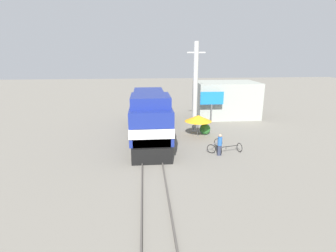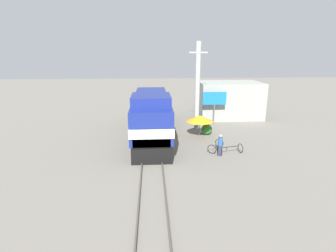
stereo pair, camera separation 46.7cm
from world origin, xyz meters
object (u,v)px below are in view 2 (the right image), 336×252
utility_pole (197,86)px  bicycle_spare (216,146)px  locomotive (151,115)px  person_bystander (220,144)px  vendor_umbrella (200,118)px  billboard_sign (214,100)px  bicycle (230,149)px

utility_pole → bicycle_spare: (0.53, -6.28, -4.04)m
locomotive → person_bystander: (5.22, -5.50, -1.06)m
locomotive → vendor_umbrella: (4.51, -0.59, -0.24)m
locomotive → vendor_umbrella: bearing=-7.5°
utility_pole → billboard_sign: (2.20, 1.68, -1.68)m
billboard_sign → person_bystander: bearing=-100.2°
bicycle_spare → locomotive: bearing=-5.6°
vendor_umbrella → billboard_sign: (2.34, 4.25, 0.97)m
billboard_sign → bicycle: billboard_sign is taller
billboard_sign → bicycle_spare: 8.47m
vendor_umbrella → bicycle_spare: vendor_umbrella is taller
vendor_umbrella → bicycle_spare: size_ratio=1.37×
vendor_umbrella → person_bystander: bearing=-81.8°
locomotive → utility_pole: (4.65, 1.98, 2.41)m
locomotive → vendor_umbrella: size_ratio=5.76×
utility_pole → bicycle: 8.33m
utility_pole → bicycle_spare: 7.48m
bicycle_spare → person_bystander: bearing=125.7°
bicycle → utility_pole: bearing=177.4°
vendor_umbrella → utility_pole: bearing=86.9°
locomotive → bicycle_spare: locomotive is taller
vendor_umbrella → billboard_sign: billboard_sign is taller
utility_pole → vendor_umbrella: 3.70m
billboard_sign → bicycle_spare: bearing=-101.9°
bicycle_spare → bicycle: bearing=171.7°
locomotive → utility_pole: utility_pole is taller
person_bystander → bicycle_spare: (-0.03, 1.20, -0.56)m
locomotive → billboard_sign: locomotive is taller
locomotive → utility_pole: size_ratio=1.66×
utility_pole → billboard_sign: bearing=37.4°
person_bystander → locomotive: bearing=133.5°
person_bystander → billboard_sign: bearing=79.8°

